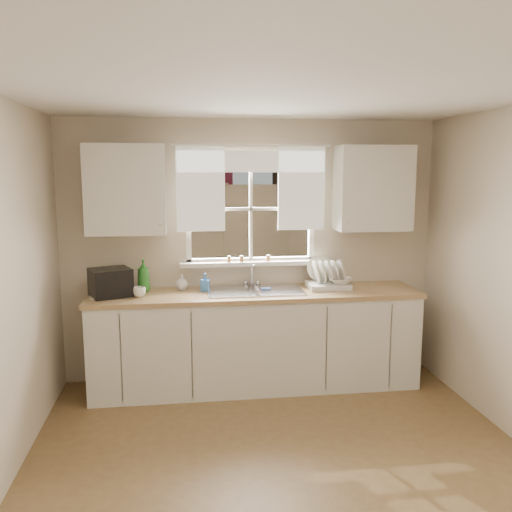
{
  "coord_description": "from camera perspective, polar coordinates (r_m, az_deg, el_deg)",
  "views": [
    {
      "loc": [
        -0.66,
        -3.15,
        2.03
      ],
      "look_at": [
        0.0,
        1.65,
        1.25
      ],
      "focal_mm": 38.0,
      "sensor_mm": 36.0,
      "label": 1
    }
  ],
  "objects": [
    {
      "name": "wall_outlet",
      "position": [
        5.45,
        8.72,
        -1.01
      ],
      "size": [
        0.08,
        0.01,
        0.12
      ],
      "primitive_type": "cube",
      "color": "beige",
      "rests_on": "room_walls"
    },
    {
      "name": "ceiling",
      "position": [
        3.26,
        4.16,
        17.41
      ],
      "size": [
        3.6,
        4.0,
        0.02
      ],
      "primitive_type": "cube",
      "color": "silver",
      "rests_on": "room_walls"
    },
    {
      "name": "countertop",
      "position": [
        5.01,
        -0.05,
        -4.01
      ],
      "size": [
        3.04,
        0.65,
        0.04
      ],
      "primitive_type": "cube",
      "color": "#A78253",
      "rests_on": "base_cabinets"
    },
    {
      "name": "soap_bottle_c",
      "position": [
        5.11,
        -7.85,
        -2.75
      ],
      "size": [
        0.15,
        0.15,
        0.15
      ],
      "primitive_type": "imported",
      "rotation": [
        0.0,
        0.0,
        0.31
      ],
      "color": "beige",
      "rests_on": "countertop"
    },
    {
      "name": "upper_cabinet_right",
      "position": [
        5.3,
        12.23,
        6.98
      ],
      "size": [
        0.7,
        0.33,
        0.8
      ],
      "primitive_type": "cube",
      "color": "silver",
      "rests_on": "room_walls"
    },
    {
      "name": "saucer",
      "position": [
        4.98,
        -16.21,
        -4.17
      ],
      "size": [
        0.17,
        0.17,
        0.01
      ],
      "primitive_type": "cylinder",
      "color": "white",
      "rests_on": "countertop"
    },
    {
      "name": "dish_rack",
      "position": [
        5.19,
        7.56,
        -2.44
      ],
      "size": [
        0.39,
        0.31,
        0.3
      ],
      "color": "silver",
      "rests_on": "countertop"
    },
    {
      "name": "black_appliance",
      "position": [
        4.99,
        -15.07,
        -2.7
      ],
      "size": [
        0.42,
        0.4,
        0.25
      ],
      "primitive_type": "cube",
      "rotation": [
        0.0,
        0.0,
        0.38
      ],
      "color": "black",
      "rests_on": "countertop"
    },
    {
      "name": "room_walls",
      "position": [
        3.26,
        4.14,
        -4.97
      ],
      "size": [
        3.62,
        4.02,
        2.5
      ],
      "color": "beige",
      "rests_on": "ground"
    },
    {
      "name": "sink",
      "position": [
        5.05,
        -0.1,
        -4.51
      ],
      "size": [
        0.88,
        0.52,
        0.4
      ],
      "color": "#B7B7BC",
      "rests_on": "countertop"
    },
    {
      "name": "window",
      "position": [
        5.23,
        -0.53,
        3.16
      ],
      "size": [
        1.38,
        0.16,
        1.06
      ],
      "color": "white",
      "rests_on": "room_walls"
    },
    {
      "name": "soap_bottle_b",
      "position": [
        5.04,
        -5.38,
        -2.78
      ],
      "size": [
        0.09,
        0.09,
        0.17
      ],
      "primitive_type": "imported",
      "rotation": [
        0.0,
        0.0,
        -0.26
      ],
      "color": "#326DBE",
      "rests_on": "countertop"
    },
    {
      "name": "upper_cabinet_left",
      "position": [
        5.01,
        -13.53,
        6.82
      ],
      "size": [
        0.7,
        0.33,
        0.8
      ],
      "primitive_type": "cube",
      "color": "silver",
      "rests_on": "room_walls"
    },
    {
      "name": "backyard",
      "position": [
        11.73,
        -1.79,
        16.13
      ],
      "size": [
        20.0,
        10.0,
        6.13
      ],
      "color": "#335421",
      "rests_on": "ground"
    },
    {
      "name": "bowl",
      "position": [
        5.18,
        8.87,
        -2.58
      ],
      "size": [
        0.27,
        0.27,
        0.05
      ],
      "primitive_type": "imported",
      "rotation": [
        0.0,
        0.0,
        -0.3
      ],
      "color": "white",
      "rests_on": "dish_rack"
    },
    {
      "name": "cup",
      "position": [
        4.92,
        -12.17,
        -3.71
      ],
      "size": [
        0.15,
        0.15,
        0.09
      ],
      "primitive_type": "imported",
      "rotation": [
        0.0,
        0.0,
        -0.4
      ],
      "color": "white",
      "rests_on": "countertop"
    },
    {
      "name": "sill_jars",
      "position": [
        5.2,
        -1.02,
        -0.27
      ],
      "size": [
        0.42,
        0.04,
        0.06
      ],
      "color": "brown",
      "rests_on": "window"
    },
    {
      "name": "base_cabinets",
      "position": [
        5.13,
        -0.05,
        -8.96
      ],
      "size": [
        3.0,
        0.62,
        0.87
      ],
      "primitive_type": "cube",
      "color": "silver",
      "rests_on": "ground"
    },
    {
      "name": "ground",
      "position": [
        3.81,
        3.69,
        -23.08
      ],
      "size": [
        4.0,
        4.0,
        0.0
      ],
      "primitive_type": "plane",
      "color": "brown",
      "rests_on": "ground"
    },
    {
      "name": "curtains",
      "position": [
        5.15,
        -0.46,
        8.06
      ],
      "size": [
        1.5,
        0.03,
        0.81
      ],
      "color": "white",
      "rests_on": "room_walls"
    },
    {
      "name": "soap_bottle_a",
      "position": [
        5.1,
        -11.76,
        -2.02
      ],
      "size": [
        0.13,
        0.13,
        0.3
      ],
      "primitive_type": "imported",
      "rotation": [
        0.0,
        0.0,
        0.13
      ],
      "color": "#2E852B",
      "rests_on": "countertop"
    }
  ]
}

